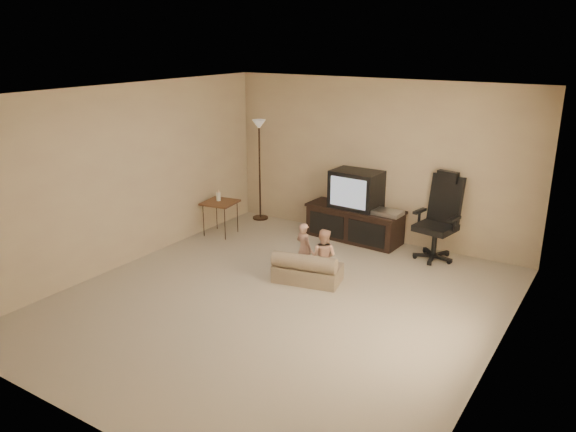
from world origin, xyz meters
name	(u,v)px	position (x,y,z in m)	size (l,w,h in m)	color
floor	(279,302)	(0.00, 0.00, 0.00)	(5.50, 5.50, 0.00)	#C2B69A
room_shell	(278,181)	(0.00, 0.00, 1.52)	(5.50, 5.50, 5.50)	white
tv_stand	(355,211)	(-0.20, 2.49, 0.46)	(1.58, 0.65, 1.11)	black
office_chair	(438,228)	(1.15, 2.43, 0.46)	(0.68, 0.71, 1.27)	black
side_table	(220,203)	(-2.16, 1.54, 0.54)	(0.56, 0.56, 0.75)	brown
floor_lamp	(259,148)	(-2.08, 2.55, 1.28)	(0.27, 0.27, 1.75)	black
child_sofa	(307,270)	(-0.01, 0.68, 0.17)	(0.94, 0.66, 0.42)	gray
toddler_left	(304,248)	(-0.19, 0.91, 0.36)	(0.26, 0.19, 0.72)	#DBA389
toddler_right	(323,256)	(0.17, 0.78, 0.37)	(0.36, 0.20, 0.74)	#DBA389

